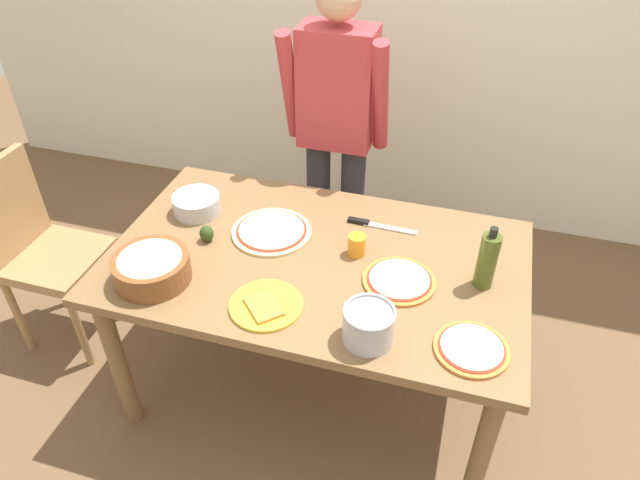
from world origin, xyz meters
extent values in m
plane|color=brown|center=(0.00, 0.00, 0.00)|extent=(8.00, 8.00, 0.00)
cube|color=brown|center=(0.00, 0.00, 0.74)|extent=(1.60, 0.96, 0.04)
cylinder|color=brown|center=(-0.72, -0.40, 0.36)|extent=(0.07, 0.07, 0.72)
cylinder|color=brown|center=(0.72, -0.40, 0.36)|extent=(0.07, 0.07, 0.72)
cylinder|color=brown|center=(-0.72, 0.40, 0.36)|extent=(0.07, 0.07, 0.72)
cylinder|color=brown|center=(0.72, 0.40, 0.36)|extent=(0.07, 0.07, 0.72)
cylinder|color=#2D2D38|center=(-0.22, 0.76, 0.42)|extent=(0.12, 0.12, 0.85)
cylinder|color=#2D2D38|center=(-0.04, 0.76, 0.42)|extent=(0.12, 0.12, 0.85)
cube|color=#B7383D|center=(-0.13, 0.76, 1.12)|extent=(0.34, 0.20, 0.55)
cylinder|color=#B7383D|center=(-0.34, 0.71, 1.12)|extent=(0.07, 0.21, 0.55)
cylinder|color=#B7383D|center=(0.08, 0.71, 1.12)|extent=(0.07, 0.21, 0.55)
cube|color=#A37A4C|center=(-1.25, -0.02, 0.47)|extent=(0.40, 0.40, 0.05)
cube|color=#A37A4C|center=(-1.43, -0.02, 0.72)|extent=(0.04, 0.38, 0.45)
cylinder|color=#A37A4C|center=(-1.08, -0.19, 0.23)|extent=(0.04, 0.04, 0.45)
cylinder|color=#A37A4C|center=(-1.08, 0.15, 0.23)|extent=(0.04, 0.04, 0.45)
cylinder|color=#A37A4C|center=(-1.42, -0.19, 0.23)|extent=(0.04, 0.04, 0.45)
cylinder|color=#A37A4C|center=(-1.42, 0.15, 0.23)|extent=(0.04, 0.04, 0.45)
cylinder|color=beige|center=(-0.22, 0.10, 0.77)|extent=(0.33, 0.33, 0.01)
cylinder|color=#B22D1E|center=(-0.22, 0.10, 0.77)|extent=(0.29, 0.29, 0.00)
cylinder|color=beige|center=(-0.22, 0.10, 0.78)|extent=(0.27, 0.27, 0.00)
cylinder|color=#C67A33|center=(0.33, -0.05, 0.77)|extent=(0.27, 0.27, 0.01)
cylinder|color=#B22D1E|center=(0.33, -0.05, 0.77)|extent=(0.24, 0.24, 0.00)
cylinder|color=beige|center=(0.33, -0.05, 0.78)|extent=(0.22, 0.22, 0.00)
cylinder|color=#C67A33|center=(0.61, -0.31, 0.77)|extent=(0.24, 0.24, 0.01)
cylinder|color=#B22D1E|center=(0.61, -0.31, 0.77)|extent=(0.21, 0.21, 0.00)
cylinder|color=beige|center=(0.61, -0.31, 0.78)|extent=(0.20, 0.20, 0.00)
cylinder|color=gold|center=(-0.09, -0.30, 0.77)|extent=(0.26, 0.26, 0.01)
cube|color=#CC8438|center=(-0.09, -0.32, 0.78)|extent=(0.17, 0.17, 0.01)
cylinder|color=brown|center=(-0.54, -0.29, 0.81)|extent=(0.28, 0.28, 0.10)
ellipsoid|color=beige|center=(-0.54, -0.29, 0.85)|extent=(0.25, 0.25, 0.05)
cylinder|color=#B7B7BC|center=(-0.58, 0.15, 0.80)|extent=(0.20, 0.20, 0.08)
cylinder|color=#47561E|center=(0.62, 0.03, 0.87)|extent=(0.07, 0.07, 0.22)
cylinder|color=black|center=(0.62, 0.03, 1.00)|extent=(0.03, 0.03, 0.04)
cylinder|color=#B7B7BC|center=(0.28, -0.35, 0.82)|extent=(0.17, 0.17, 0.12)
torus|color=#A5A5AD|center=(0.28, -0.35, 0.88)|extent=(0.17, 0.17, 0.01)
cylinder|color=orange|center=(0.14, 0.07, 0.80)|extent=(0.07, 0.07, 0.08)
cube|color=silver|center=(0.24, 0.27, 0.76)|extent=(0.22, 0.03, 0.01)
cube|color=black|center=(0.10, 0.27, 0.77)|extent=(0.09, 0.03, 0.02)
ellipsoid|color=#2D4219|center=(-0.45, -0.02, 0.80)|extent=(0.06, 0.06, 0.07)
camera|label=1|loc=(0.51, -1.65, 2.19)|focal=32.60mm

